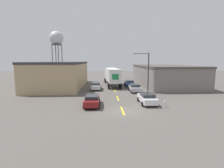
{
  "coord_description": "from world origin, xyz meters",
  "views": [
    {
      "loc": [
        -2.2,
        -19.42,
        5.8
      ],
      "look_at": [
        -0.68,
        11.4,
        1.68
      ],
      "focal_mm": 28.0,
      "sensor_mm": 36.0,
      "label": 1
    }
  ],
  "objects_px": {
    "parked_car_right_far": "(129,83)",
    "parked_car_right_near": "(147,98)",
    "water_tower": "(56,39)",
    "street_lamp": "(146,69)",
    "semi_truck": "(112,75)",
    "parked_car_left_far": "(96,86)",
    "parked_car_right_mid": "(135,88)",
    "fire_hydrant": "(165,104)",
    "parked_car_left_near": "(92,100)"
  },
  "relations": [
    {
      "from": "parked_car_right_far",
      "to": "parked_car_right_near",
      "type": "xyz_separation_m",
      "value": [
        0.0,
        -16.24,
        0.0
      ]
    },
    {
      "from": "water_tower",
      "to": "street_lamp",
      "type": "xyz_separation_m",
      "value": [
        24.62,
        -34.42,
        -9.35
      ]
    },
    {
      "from": "semi_truck",
      "to": "parked_car_right_far",
      "type": "relative_size",
      "value": 3.01
    },
    {
      "from": "parked_car_right_far",
      "to": "parked_car_left_far",
      "type": "bearing_deg",
      "value": -150.92
    },
    {
      "from": "semi_truck",
      "to": "water_tower",
      "type": "distance_m",
      "value": 32.82
    },
    {
      "from": "parked_car_left_far",
      "to": "parked_car_right_mid",
      "type": "bearing_deg",
      "value": -21.09
    },
    {
      "from": "street_lamp",
      "to": "fire_hydrant",
      "type": "bearing_deg",
      "value": -90.32
    },
    {
      "from": "parked_car_right_far",
      "to": "parked_car_right_near",
      "type": "bearing_deg",
      "value": -90.0
    },
    {
      "from": "semi_truck",
      "to": "parked_car_left_far",
      "type": "distance_m",
      "value": 7.36
    },
    {
      "from": "fire_hydrant",
      "to": "parked_car_left_near",
      "type": "bearing_deg",
      "value": 171.72
    },
    {
      "from": "street_lamp",
      "to": "parked_car_left_far",
      "type": "bearing_deg",
      "value": 157.71
    },
    {
      "from": "parked_car_left_near",
      "to": "water_tower",
      "type": "distance_m",
      "value": 47.99
    },
    {
      "from": "parked_car_left_near",
      "to": "street_lamp",
      "type": "bearing_deg",
      "value": 44.93
    },
    {
      "from": "parked_car_right_near",
      "to": "parked_car_left_far",
      "type": "relative_size",
      "value": 1.0
    },
    {
      "from": "parked_car_left_near",
      "to": "parked_car_right_near",
      "type": "xyz_separation_m",
      "value": [
        7.38,
        0.77,
        0.0
      ]
    },
    {
      "from": "parked_car_right_far",
      "to": "parked_car_left_far",
      "type": "xyz_separation_m",
      "value": [
        -7.38,
        -4.1,
        0.0
      ]
    },
    {
      "from": "parked_car_right_far",
      "to": "water_tower",
      "type": "xyz_separation_m",
      "value": [
        -22.83,
        26.56,
        12.9
      ]
    },
    {
      "from": "parked_car_right_far",
      "to": "fire_hydrant",
      "type": "bearing_deg",
      "value": -84.61
    },
    {
      "from": "parked_car_left_far",
      "to": "parked_car_right_far",
      "type": "bearing_deg",
      "value": 29.08
    },
    {
      "from": "parked_car_right_far",
      "to": "fire_hydrant",
      "type": "distance_m",
      "value": 18.42
    },
    {
      "from": "semi_truck",
      "to": "parked_car_left_near",
      "type": "relative_size",
      "value": 3.01
    },
    {
      "from": "parked_car_left_near",
      "to": "semi_truck",
      "type": "bearing_deg",
      "value": 79.81
    },
    {
      "from": "parked_car_right_mid",
      "to": "parked_car_left_far",
      "type": "xyz_separation_m",
      "value": [
        -7.38,
        2.85,
        0.0
      ]
    },
    {
      "from": "semi_truck",
      "to": "street_lamp",
      "type": "xyz_separation_m",
      "value": [
        5.72,
        -10.04,
        1.87
      ]
    },
    {
      "from": "parked_car_right_near",
      "to": "fire_hydrant",
      "type": "height_order",
      "value": "parked_car_right_near"
    },
    {
      "from": "parked_car_left_near",
      "to": "water_tower",
      "type": "bearing_deg",
      "value": 109.52
    },
    {
      "from": "semi_truck",
      "to": "parked_car_left_far",
      "type": "bearing_deg",
      "value": -122.2
    },
    {
      "from": "parked_car_right_mid",
      "to": "parked_car_right_near",
      "type": "bearing_deg",
      "value": -90.0
    },
    {
      "from": "parked_car_right_mid",
      "to": "street_lamp",
      "type": "distance_m",
      "value": 4.08
    },
    {
      "from": "semi_truck",
      "to": "fire_hydrant",
      "type": "relative_size",
      "value": 15.09
    },
    {
      "from": "parked_car_left_near",
      "to": "street_lamp",
      "type": "relative_size",
      "value": 0.65
    },
    {
      "from": "fire_hydrant",
      "to": "parked_car_right_near",
      "type": "bearing_deg",
      "value": 129.49
    },
    {
      "from": "parked_car_left_far",
      "to": "street_lamp",
      "type": "distance_m",
      "value": 10.53
    },
    {
      "from": "semi_truck",
      "to": "street_lamp",
      "type": "bearing_deg",
      "value": -63.77
    },
    {
      "from": "parked_car_right_mid",
      "to": "parked_car_left_far",
      "type": "bearing_deg",
      "value": 158.91
    },
    {
      "from": "parked_car_left_near",
      "to": "street_lamp",
      "type": "distance_m",
      "value": 13.43
    },
    {
      "from": "parked_car_right_near",
      "to": "water_tower",
      "type": "distance_m",
      "value": 50.19
    },
    {
      "from": "semi_truck",
      "to": "water_tower",
      "type": "xyz_separation_m",
      "value": [
        -18.9,
        24.38,
        11.22
      ]
    },
    {
      "from": "semi_truck",
      "to": "parked_car_right_near",
      "type": "distance_m",
      "value": 18.91
    },
    {
      "from": "parked_car_left_near",
      "to": "fire_hydrant",
      "type": "distance_m",
      "value": 9.21
    },
    {
      "from": "parked_car_right_near",
      "to": "parked_car_left_far",
      "type": "height_order",
      "value": "same"
    },
    {
      "from": "parked_car_right_near",
      "to": "water_tower",
      "type": "bearing_deg",
      "value": 118.08
    },
    {
      "from": "parked_car_right_near",
      "to": "street_lamp",
      "type": "height_order",
      "value": "street_lamp"
    },
    {
      "from": "parked_car_right_mid",
      "to": "semi_truck",
      "type": "bearing_deg",
      "value": 113.3
    },
    {
      "from": "parked_car_right_near",
      "to": "fire_hydrant",
      "type": "bearing_deg",
      "value": -50.51
    },
    {
      "from": "semi_truck",
      "to": "parked_car_right_mid",
      "type": "distance_m",
      "value": 10.08
    },
    {
      "from": "parked_car_left_near",
      "to": "parked_car_right_far",
      "type": "bearing_deg",
      "value": 66.54
    },
    {
      "from": "parked_car_left_far",
      "to": "street_lamp",
      "type": "height_order",
      "value": "street_lamp"
    },
    {
      "from": "water_tower",
      "to": "fire_hydrant",
      "type": "relative_size",
      "value": 17.58
    },
    {
      "from": "fire_hydrant",
      "to": "semi_truck",
      "type": "bearing_deg",
      "value": 105.43
    }
  ]
}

